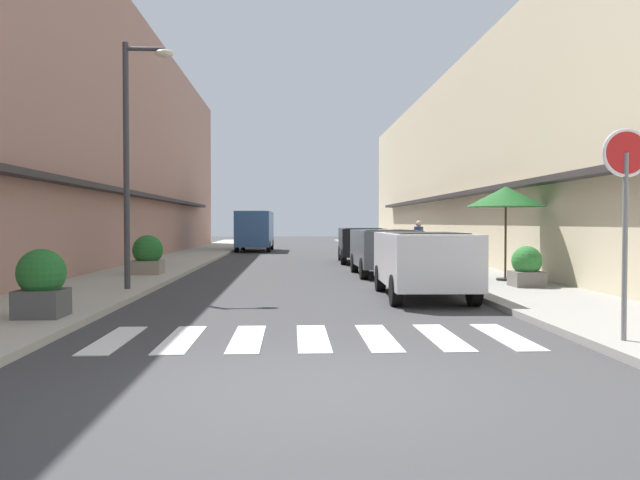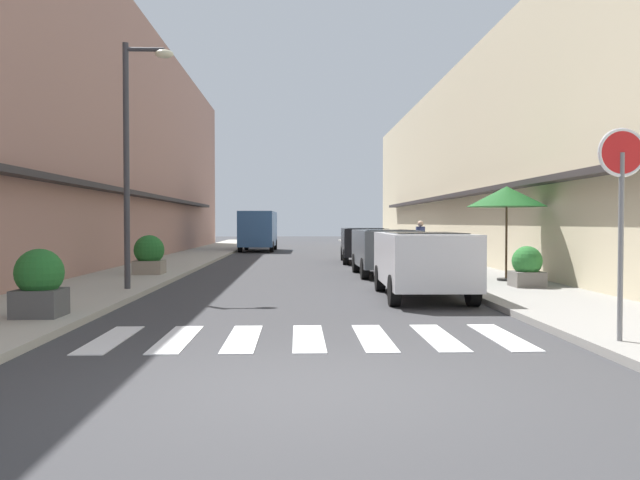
{
  "view_description": "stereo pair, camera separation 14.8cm",
  "coord_description": "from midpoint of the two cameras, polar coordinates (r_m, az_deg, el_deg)",
  "views": [
    {
      "loc": [
        -0.31,
        -6.34,
        1.68
      ],
      "look_at": [
        0.42,
        9.84,
        1.24
      ],
      "focal_mm": 35.5,
      "sensor_mm": 36.0,
      "label": 1
    },
    {
      "loc": [
        -0.16,
        -6.35,
        1.68
      ],
      "look_at": [
        0.42,
        9.84,
        1.24
      ],
      "focal_mm": 35.5,
      "sensor_mm": 36.0,
      "label": 2
    }
  ],
  "objects": [
    {
      "name": "round_street_sign",
      "position": [
        9.28,
        25.43,
        5.06
      ],
      "size": [
        0.65,
        0.07,
        2.81
      ],
      "color": "slate",
      "rests_on": "sidewalk_right"
    },
    {
      "name": "cafe_umbrella",
      "position": [
        17.82,
        16.18,
        3.73
      ],
      "size": [
        2.13,
        2.13,
        2.55
      ],
      "color": "#262626",
      "rests_on": "sidewalk_right"
    },
    {
      "name": "planter_far",
      "position": [
        20.06,
        -15.47,
        -1.31
      ],
      "size": [
        0.92,
        0.92,
        1.19
      ],
      "color": "gray",
      "rests_on": "sidewalk_left"
    },
    {
      "name": "ground_plane",
      "position": [
        25.65,
        -2.06,
        -2.21
      ],
      "size": [
        105.86,
        105.86,
        0.0
      ],
      "primitive_type": "plane",
      "color": "#38383A"
    },
    {
      "name": "pedestrian_walking_near",
      "position": [
        23.5,
        8.69,
        -0.17
      ],
      "size": [
        0.34,
        0.34,
        1.64
      ],
      "rotation": [
        0.0,
        0.0,
        3.33
      ],
      "color": "#282B33",
      "rests_on": "sidewalk_right"
    },
    {
      "name": "building_row_right",
      "position": [
        28.67,
        16.49,
        6.53
      ],
      "size": [
        5.5,
        45.31,
        8.41
      ],
      "color": "beige",
      "rests_on": "ground_plane"
    },
    {
      "name": "delivery_van",
      "position": [
        37.82,
        -5.99,
        1.13
      ],
      "size": [
        2.09,
        5.44,
        2.37
      ],
      "color": "#33598C",
      "rests_on": "ground_plane"
    },
    {
      "name": "parked_car_far",
      "position": [
        26.81,
        3.55,
        -0.07
      ],
      "size": [
        1.95,
        4.48,
        1.47
      ],
      "color": "black",
      "rests_on": "ground_plane"
    },
    {
      "name": "crosswalk",
      "position": [
        9.31,
        -1.11,
        -8.83
      ],
      "size": [
        6.15,
        2.2,
        0.01
      ],
      "color": "silver",
      "rests_on": "ground_plane"
    },
    {
      "name": "planter_corner",
      "position": [
        11.5,
        -24.15,
        -3.55
      ],
      "size": [
        0.8,
        0.8,
        1.13
      ],
      "color": "#4C4C4C",
      "rests_on": "sidewalk_left"
    },
    {
      "name": "planter_midblock",
      "position": [
        16.31,
        17.89,
        -2.32
      ],
      "size": [
        0.73,
        0.73,
        1.0
      ],
      "color": "slate",
      "rests_on": "sidewalk_right"
    },
    {
      "name": "parked_car_mid",
      "position": [
        20.2,
        5.57,
        -0.62
      ],
      "size": [
        1.83,
        4.0,
        1.47
      ],
      "color": "#4C5156",
      "rests_on": "ground_plane"
    },
    {
      "name": "sidewalk_left",
      "position": [
        26.11,
        -13.4,
        -2.05
      ],
      "size": [
        2.9,
        67.37,
        0.12
      ],
      "primitive_type": "cube",
      "color": "#ADA899",
      "rests_on": "ground_plane"
    },
    {
      "name": "sidewalk_right",
      "position": [
        26.2,
        9.25,
        -2.02
      ],
      "size": [
        2.9,
        67.37,
        0.12
      ],
      "primitive_type": "cube",
      "color": "gray",
      "rests_on": "ground_plane"
    },
    {
      "name": "parked_car_near",
      "position": [
        14.3,
        8.98,
        -1.51
      ],
      "size": [
        1.91,
        4.32,
        1.47
      ],
      "color": "silver",
      "rests_on": "ground_plane"
    },
    {
      "name": "street_lamp",
      "position": [
        15.72,
        -16.7,
        8.61
      ],
      "size": [
        1.19,
        0.28,
        5.8
      ],
      "color": "#38383D",
      "rests_on": "sidewalk_left"
    },
    {
      "name": "building_row_left",
      "position": [
        28.63,
        -20.8,
        8.53
      ],
      "size": [
        5.5,
        45.31,
        10.42
      ],
      "color": "#A87A6B",
      "rests_on": "ground_plane"
    }
  ]
}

